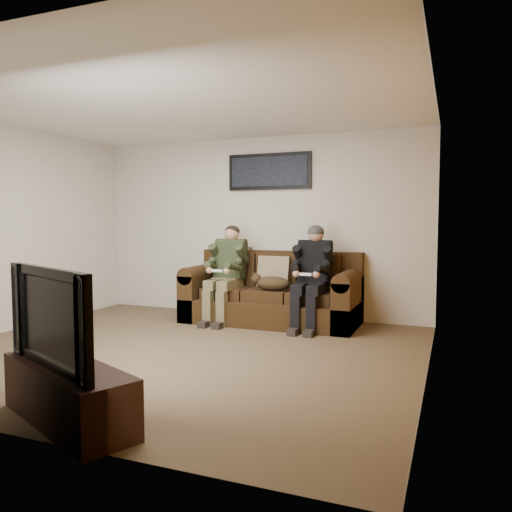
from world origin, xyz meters
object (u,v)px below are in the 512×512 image
at_px(sofa, 273,295).
at_px(person_right, 312,270).
at_px(tv_stand, 68,394).
at_px(framed_poster, 269,171).
at_px(person_left, 227,267).
at_px(television, 66,316).
at_px(cat, 271,283).

distance_m(sofa, person_right, 0.75).
bearing_deg(tv_stand, framed_poster, 114.83).
bearing_deg(person_right, person_left, -179.98).
distance_m(person_right, television, 3.66).
bearing_deg(framed_poster, person_left, -125.08).
bearing_deg(person_right, framed_poster, 144.33).
height_order(person_left, tv_stand, person_left).
bearing_deg(tv_stand, television, 114.02).
height_order(cat, television, television).
bearing_deg(television, person_left, 121.42).
xyz_separation_m(person_right, tv_stand, (-0.75, -3.59, -0.56)).
distance_m(sofa, framed_poster, 1.79).
bearing_deg(person_left, tv_stand, -82.59).
distance_m(person_left, framed_poster, 1.52).
distance_m(tv_stand, television, 0.54).
bearing_deg(framed_poster, television, -89.19).
bearing_deg(cat, sofa, 104.64).
distance_m(person_left, cat, 0.70).
bearing_deg(framed_poster, cat, -67.38).
height_order(person_left, cat, person_left).
height_order(sofa, person_right, person_right).
bearing_deg(person_right, television, -101.78).
relative_size(cat, tv_stand, 0.51).
distance_m(framed_poster, tv_stand, 4.58).
height_order(person_right, television, person_right).
height_order(person_left, framed_poster, framed_poster).
bearing_deg(television, framed_poster, 114.83).
xyz_separation_m(sofa, tv_stand, (-0.14, -3.78, -0.16)).
bearing_deg(person_left, cat, -5.48).
height_order(tv_stand, television, television).
relative_size(sofa, person_right, 1.76).
bearing_deg(tv_stand, person_right, 102.24).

